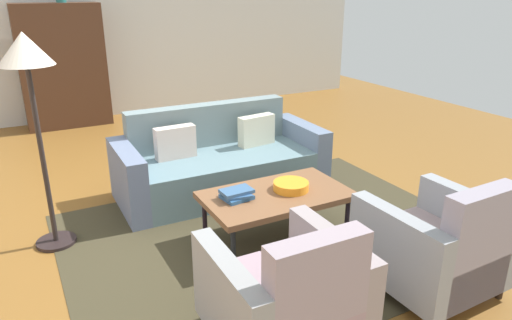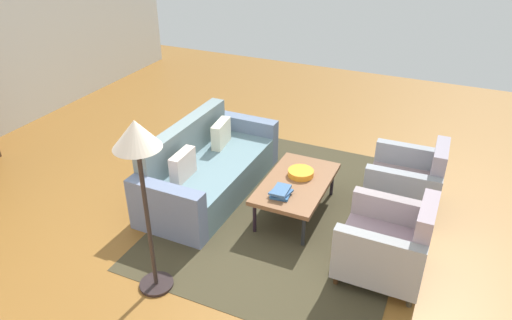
{
  "view_description": "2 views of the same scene",
  "coord_description": "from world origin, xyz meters",
  "px_view_note": "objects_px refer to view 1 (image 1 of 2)",
  "views": [
    {
      "loc": [
        -1.34,
        -3.81,
        2.02
      ],
      "look_at": [
        0.38,
        -0.57,
        0.66
      ],
      "focal_mm": 33.06,
      "sensor_mm": 36.0,
      "label": 1
    },
    {
      "loc": [
        -3.84,
        -2.2,
        3.23
      ],
      "look_at": [
        0.59,
        -0.21,
        0.51
      ],
      "focal_mm": 33.05,
      "sensor_mm": 36.0,
      "label": 2
    }
  ],
  "objects_px": {
    "book_stack": "(237,194)",
    "floor_lamp": "(28,70)",
    "couch": "(219,163)",
    "coffee_table": "(276,197)",
    "fruit_bowl": "(291,186)",
    "armchair_left": "(288,301)",
    "armchair_right": "(439,249)",
    "cabinet": "(63,66)"
  },
  "relations": [
    {
      "from": "armchair_right",
      "to": "coffee_table",
      "type": "bearing_deg",
      "value": 115.87
    },
    {
      "from": "couch",
      "to": "fruit_bowl",
      "type": "xyz_separation_m",
      "value": [
        0.14,
        -1.19,
        0.17
      ]
    },
    {
      "from": "armchair_left",
      "to": "armchair_right",
      "type": "height_order",
      "value": "same"
    },
    {
      "from": "armchair_right",
      "to": "fruit_bowl",
      "type": "bearing_deg",
      "value": 110.14
    },
    {
      "from": "coffee_table",
      "to": "armchair_right",
      "type": "distance_m",
      "value": 1.31
    },
    {
      "from": "coffee_table",
      "to": "book_stack",
      "type": "xyz_separation_m",
      "value": [
        -0.33,
        0.06,
        0.08
      ]
    },
    {
      "from": "floor_lamp",
      "to": "cabinet",
      "type": "bearing_deg",
      "value": 80.55
    },
    {
      "from": "armchair_left",
      "to": "fruit_bowl",
      "type": "relative_size",
      "value": 2.95
    },
    {
      "from": "armchair_left",
      "to": "fruit_bowl",
      "type": "distance_m",
      "value": 1.39
    },
    {
      "from": "armchair_left",
      "to": "armchair_right",
      "type": "bearing_deg",
      "value": 0.62
    },
    {
      "from": "coffee_table",
      "to": "armchair_right",
      "type": "xyz_separation_m",
      "value": [
        0.6,
        -1.17,
        -0.04
      ]
    },
    {
      "from": "fruit_bowl",
      "to": "book_stack",
      "type": "xyz_separation_m",
      "value": [
        -0.48,
        0.06,
        0.0
      ]
    },
    {
      "from": "fruit_bowl",
      "to": "book_stack",
      "type": "bearing_deg",
      "value": 173.13
    },
    {
      "from": "armchair_right",
      "to": "floor_lamp",
      "type": "bearing_deg",
      "value": 137.78
    },
    {
      "from": "couch",
      "to": "floor_lamp",
      "type": "bearing_deg",
      "value": 14.07
    },
    {
      "from": "armchair_right",
      "to": "book_stack",
      "type": "relative_size",
      "value": 3.42
    },
    {
      "from": "coffee_table",
      "to": "book_stack",
      "type": "relative_size",
      "value": 4.66
    },
    {
      "from": "fruit_bowl",
      "to": "armchair_left",
      "type": "bearing_deg",
      "value": -122.45
    },
    {
      "from": "floor_lamp",
      "to": "armchair_left",
      "type": "bearing_deg",
      "value": -61.48
    },
    {
      "from": "book_stack",
      "to": "couch",
      "type": "bearing_deg",
      "value": 73.43
    },
    {
      "from": "book_stack",
      "to": "floor_lamp",
      "type": "bearing_deg",
      "value": 151.15
    },
    {
      "from": "couch",
      "to": "book_stack",
      "type": "bearing_deg",
      "value": 74.08
    },
    {
      "from": "coffee_table",
      "to": "cabinet",
      "type": "distance_m",
      "value": 4.67
    },
    {
      "from": "armchair_left",
      "to": "cabinet",
      "type": "distance_m",
      "value": 5.74
    },
    {
      "from": "cabinet",
      "to": "floor_lamp",
      "type": "height_order",
      "value": "cabinet"
    },
    {
      "from": "floor_lamp",
      "to": "book_stack",
      "type": "bearing_deg",
      "value": -28.85
    },
    {
      "from": "armchair_right",
      "to": "fruit_bowl",
      "type": "distance_m",
      "value": 1.26
    },
    {
      "from": "book_stack",
      "to": "cabinet",
      "type": "height_order",
      "value": "cabinet"
    },
    {
      "from": "fruit_bowl",
      "to": "book_stack",
      "type": "distance_m",
      "value": 0.48
    },
    {
      "from": "armchair_left",
      "to": "coffee_table",
      "type": "bearing_deg",
      "value": 63.37
    },
    {
      "from": "couch",
      "to": "cabinet",
      "type": "bearing_deg",
      "value": -72.03
    },
    {
      "from": "coffee_table",
      "to": "couch",
      "type": "bearing_deg",
      "value": 89.95
    },
    {
      "from": "couch",
      "to": "cabinet",
      "type": "relative_size",
      "value": 1.17
    },
    {
      "from": "book_stack",
      "to": "cabinet",
      "type": "bearing_deg",
      "value": 98.98
    },
    {
      "from": "book_stack",
      "to": "floor_lamp",
      "type": "relative_size",
      "value": 0.15
    },
    {
      "from": "coffee_table",
      "to": "floor_lamp",
      "type": "distance_m",
      "value": 2.12
    },
    {
      "from": "couch",
      "to": "coffee_table",
      "type": "distance_m",
      "value": 1.19
    },
    {
      "from": "cabinet",
      "to": "book_stack",
      "type": "bearing_deg",
      "value": -81.02
    },
    {
      "from": "coffee_table",
      "to": "book_stack",
      "type": "distance_m",
      "value": 0.35
    },
    {
      "from": "coffee_table",
      "to": "fruit_bowl",
      "type": "height_order",
      "value": "fruit_bowl"
    },
    {
      "from": "book_stack",
      "to": "cabinet",
      "type": "distance_m",
      "value": 4.55
    },
    {
      "from": "fruit_bowl",
      "to": "floor_lamp",
      "type": "distance_m",
      "value": 2.2
    }
  ]
}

